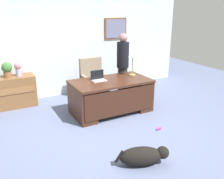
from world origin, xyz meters
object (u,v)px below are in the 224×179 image
Objects in this scene: person_standing at (123,65)px; vase_with_flowers at (18,68)px; credenza at (7,93)px; desk_lamp at (133,55)px; dog_lying at (143,156)px; laptop at (98,78)px; desk at (111,95)px; armchair at (93,81)px; potted_plant at (7,69)px; dog_toy_bone at (159,129)px.

person_standing is 5.14× the size of vase_with_flowers.
person_standing is at bearing -12.12° from credenza.
dog_lying is at bearing -118.28° from desk_lamp.
desk_lamp is at bearing -0.52° from laptop.
desk_lamp reaches higher than desk.
vase_with_flowers is (-2.57, 0.62, 0.06)m from person_standing.
credenza is (-2.11, 1.45, -0.04)m from desk.
person_standing reaches higher than vase_with_flowers.
armchair is at bearing 128.60° from desk_lamp.
armchair reaches higher than vase_with_flowers.
vase_with_flowers is 0.25m from potted_plant.
dog_toy_bone is (0.44, -2.23, -0.46)m from armchair.
armchair is at bearing -12.53° from potted_plant.
desk is 1.37m from dog_toy_bone.
laptop is 1.75m from dog_toy_bone.
vase_with_flowers is at bearing 152.15° from desk_lamp.
vase_with_flowers reaches higher than desk.
potted_plant is at bearing 113.54° from dog_lying.
vase_with_flowers is at bearing 140.07° from laptop.
desk is 2.19× the size of dog_lying.
armchair is 3.43× the size of laptop.
laptop reaches higher than dog_lying.
potted_plant reaches higher than armchair.
credenza is 0.78× the size of person_standing.
dog_lying is 5.37× the size of dog_toy_bone.
credenza is 3.73× the size of potted_plant.
potted_plant is 3.76m from dog_toy_bone.
laptop is (-0.25, 0.16, 0.41)m from desk.
desk is at bearing -166.69° from desk_lamp.
potted_plant is (-2.81, 0.62, 0.07)m from person_standing.
desk reaches higher than dog_toy_bone.
dog_toy_bone is (0.68, -1.40, -0.80)m from laptop.
credenza is at bearing -179.00° from potted_plant.
vase_with_flowers reaches higher than laptop.
vase_with_flowers is at bearing 110.02° from dog_lying.
desk_lamp reaches higher than dog_lying.
person_standing is at bearing 79.64° from desk_lamp.
potted_plant is (-2.69, 1.29, -0.32)m from desk_lamp.
credenza is at bearing 167.88° from person_standing.
potted_plant reaches higher than dog_lying.
person_standing reaches higher than credenza.
potted_plant reaches higher than desk.
person_standing reaches higher than armchair.
laptop is at bearing -147.44° from person_standing.
desk is 2.36m from vase_with_flowers.
person_standing reaches higher than dog_lying.
laptop is 2.10× the size of dog_toy_bone.
desk is 1.05× the size of person_standing.
vase_with_flowers reaches higher than credenza.
person_standing is at bearing -12.35° from armchair.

